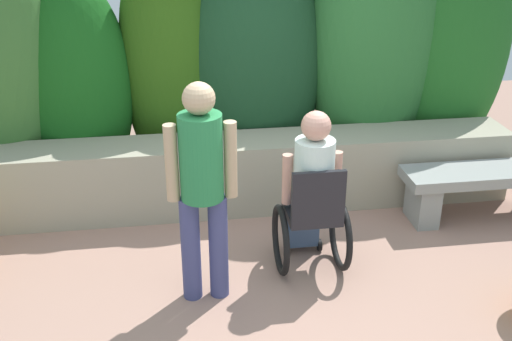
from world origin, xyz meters
TOP-DOWN VIEW (x-y plane):
  - ground_plane at (0.00, 0.00)m, footprint 10.15×10.15m
  - stone_retaining_wall at (0.00, 1.49)m, footprint 5.15×0.52m
  - hedge_backdrop at (0.09, 2.15)m, footprint 5.85×1.11m
  - stone_bench at (2.17, 0.95)m, footprint 1.51×0.44m
  - person_in_wheelchair at (0.42, 0.37)m, footprint 0.53×0.66m
  - person_standing_companion at (-0.42, 0.10)m, footprint 0.49×0.30m

SIDE VIEW (x-z plane):
  - ground_plane at x=0.00m, z-range 0.00..0.00m
  - stone_bench at x=2.17m, z-range 0.08..0.56m
  - stone_retaining_wall at x=0.00m, z-range 0.00..0.68m
  - person_in_wheelchair at x=0.42m, z-range -0.04..1.29m
  - person_standing_companion at x=-0.42m, z-range 0.12..1.77m
  - hedge_backdrop at x=0.09m, z-range -0.15..2.88m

